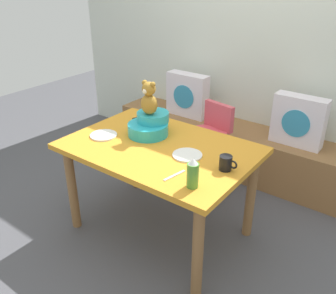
# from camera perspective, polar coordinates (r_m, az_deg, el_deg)

# --- Properties ---
(ground_plane) EXTENTS (8.00, 8.00, 0.00)m
(ground_plane) POSITION_cam_1_polar(r_m,az_deg,el_deg) (2.99, -1.18, -12.62)
(ground_plane) COLOR #4C4C51
(back_wall) EXTENTS (4.40, 0.10, 2.60)m
(back_wall) POSITION_cam_1_polar(r_m,az_deg,el_deg) (3.63, 13.67, 16.64)
(back_wall) COLOR silver
(back_wall) RESTS_ON ground_plane
(window_bench) EXTENTS (2.60, 0.44, 0.46)m
(window_bench) POSITION_cam_1_polar(r_m,az_deg,el_deg) (3.73, 10.20, -0.20)
(window_bench) COLOR olive
(window_bench) RESTS_ON ground_plane
(pillow_floral_left) EXTENTS (0.44, 0.15, 0.44)m
(pillow_floral_left) POSITION_cam_1_polar(r_m,az_deg,el_deg) (3.79, 3.04, 8.07)
(pillow_floral_left) COLOR silver
(pillow_floral_left) RESTS_ON window_bench
(pillow_floral_right) EXTENTS (0.44, 0.15, 0.44)m
(pillow_floral_right) POSITION_cam_1_polar(r_m,az_deg,el_deg) (3.34, 19.62, 3.83)
(pillow_floral_right) COLOR silver
(pillow_floral_right) RESTS_ON window_bench
(dining_table) EXTENTS (1.32, 0.91, 0.74)m
(dining_table) POSITION_cam_1_polar(r_m,az_deg,el_deg) (2.63, -1.31, -1.81)
(dining_table) COLOR orange
(dining_table) RESTS_ON ground_plane
(highchair) EXTENTS (0.38, 0.49, 0.79)m
(highchair) POSITION_cam_1_polar(r_m,az_deg,el_deg) (3.27, 6.32, 1.80)
(highchair) COLOR #D84C59
(highchair) RESTS_ON ground_plane
(infant_seat_teal) EXTENTS (0.30, 0.33, 0.16)m
(infant_seat_teal) POSITION_cam_1_polar(r_m,az_deg,el_deg) (2.73, -2.87, 3.42)
(infant_seat_teal) COLOR #25A5B3
(infant_seat_teal) RESTS_ON dining_table
(teddy_bear) EXTENTS (0.13, 0.12, 0.25)m
(teddy_bear) POSITION_cam_1_polar(r_m,az_deg,el_deg) (2.66, -2.98, 7.50)
(teddy_bear) COLOR olive
(teddy_bear) RESTS_ON infant_seat_teal
(ketchup_bottle) EXTENTS (0.07, 0.07, 0.18)m
(ketchup_bottle) POSITION_cam_1_polar(r_m,az_deg,el_deg) (2.08, 3.87, -4.14)
(ketchup_bottle) COLOR #4C8C33
(ketchup_bottle) RESTS_ON dining_table
(coffee_mug) EXTENTS (0.12, 0.08, 0.09)m
(coffee_mug) POSITION_cam_1_polar(r_m,az_deg,el_deg) (2.29, 9.00, -2.47)
(coffee_mug) COLOR black
(coffee_mug) RESTS_ON dining_table
(dinner_plate_near) EXTENTS (0.20, 0.20, 0.01)m
(dinner_plate_near) POSITION_cam_1_polar(r_m,az_deg,el_deg) (2.77, -9.98, 1.82)
(dinner_plate_near) COLOR white
(dinner_plate_near) RESTS_ON dining_table
(dinner_plate_far) EXTENTS (0.20, 0.20, 0.01)m
(dinner_plate_far) POSITION_cam_1_polar(r_m,az_deg,el_deg) (2.45, 3.02, -1.25)
(dinner_plate_far) COLOR white
(dinner_plate_far) RESTS_ON dining_table
(cell_phone) EXTENTS (0.16, 0.11, 0.01)m
(cell_phone) POSITION_cam_1_polar(r_m,az_deg,el_deg) (3.00, -4.31, 4.15)
(cell_phone) COLOR black
(cell_phone) RESTS_ON dining_table
(table_fork) EXTENTS (0.05, 0.17, 0.01)m
(table_fork) POSITION_cam_1_polar(r_m,az_deg,el_deg) (2.22, 1.01, -4.44)
(table_fork) COLOR silver
(table_fork) RESTS_ON dining_table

